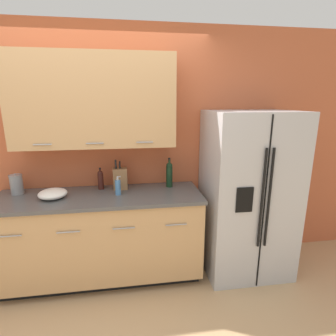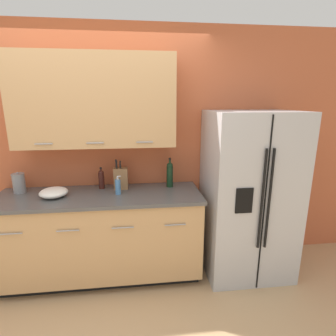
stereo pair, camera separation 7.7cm
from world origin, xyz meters
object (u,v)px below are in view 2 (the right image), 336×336
Objects in this scene: soap_dispenser at (118,187)px; oil_bottle at (101,179)px; refrigerator at (248,195)px; mixing_bowl at (54,192)px; steel_canister at (19,183)px; knife_block at (121,178)px; wine_bottle at (170,174)px.

oil_bottle is (-0.18, 0.20, 0.03)m from soap_dispenser.
refrigerator is 1.36m from soap_dispenser.
refrigerator is at bearing -0.63° from mixing_bowl.
oil_bottle is at bearing 1.95° from steel_canister.
knife_block is 0.52m from wine_bottle.
oil_bottle is (-0.20, 0.03, -0.01)m from knife_block.
knife_block is (-1.33, 0.20, 0.18)m from refrigerator.
knife_block is at bearing -179.86° from wine_bottle.
wine_bottle reaches higher than oil_bottle.
knife_block is 1.70× the size of soap_dispenser.
mixing_bowl is (-0.62, -0.01, -0.03)m from soap_dispenser.
oil_bottle is at bearing 132.73° from soap_dispenser.
knife_block is 1.51× the size of steel_canister.
refrigerator is 5.48× the size of wine_bottle.
refrigerator is 5.43× the size of knife_block.
refrigerator reaches higher than wine_bottle.
oil_bottle is at bearing 177.88° from wine_bottle.
oil_bottle is (-0.73, 0.03, -0.04)m from wine_bottle.
wine_bottle is at bearing 17.71° from soap_dispenser.
refrigerator is at bearing -4.84° from steel_canister.
mixing_bowl is at bearing -154.54° from oil_bottle.
oil_bottle is 0.81m from steel_canister.
mixing_bowl is (-0.64, -0.18, -0.07)m from knife_block.
soap_dispenser is (-0.54, -0.17, -0.06)m from wine_bottle.
oil_bottle is at bearing 25.46° from mixing_bowl.
soap_dispenser is at bearing 178.85° from refrigerator.
refrigerator is at bearing -8.48° from knife_block.
knife_block reaches higher than steel_canister.
steel_canister is at bearing 179.98° from knife_block.
refrigerator reaches higher than mixing_bowl.
soap_dispenser is 0.82× the size of oil_bottle.
soap_dispenser is (-0.02, -0.17, -0.04)m from knife_block.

